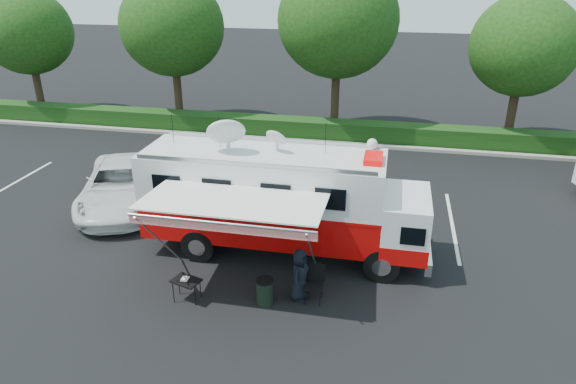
% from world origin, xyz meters
% --- Properties ---
extents(ground_plane, '(120.00, 120.00, 0.00)m').
position_xyz_m(ground_plane, '(0.00, 0.00, 0.00)').
color(ground_plane, black).
rests_on(ground_plane, ground).
extents(back_border, '(60.00, 6.14, 8.87)m').
position_xyz_m(back_border, '(1.14, 12.90, 5.00)').
color(back_border, '#9E998E').
rests_on(back_border, ground_plane).
extents(stall_lines, '(24.12, 5.50, 0.01)m').
position_xyz_m(stall_lines, '(-0.50, 3.00, 0.00)').
color(stall_lines, silver).
rests_on(stall_lines, ground_plane).
extents(command_truck, '(8.92, 2.45, 4.28)m').
position_xyz_m(command_truck, '(-0.08, -0.00, 1.83)').
color(command_truck, black).
rests_on(command_truck, ground_plane).
extents(awning, '(4.87, 2.52, 2.94)m').
position_xyz_m(awning, '(-0.88, -2.55, 2.75)').
color(awning, white).
rests_on(awning, ground_plane).
extents(white_suv, '(4.60, 6.52, 1.65)m').
position_xyz_m(white_suv, '(-6.85, 2.20, 0.00)').
color(white_suv, silver).
rests_on(white_suv, ground_plane).
extents(person, '(0.63, 0.84, 1.54)m').
position_xyz_m(person, '(0.93, -2.42, 0.00)').
color(person, black).
rests_on(person, ground_plane).
extents(folding_table, '(0.89, 0.74, 0.65)m').
position_xyz_m(folding_table, '(-2.11, -3.11, 0.60)').
color(folding_table, black).
rests_on(folding_table, ground_plane).
extents(folding_chair, '(0.51, 0.53, 1.07)m').
position_xyz_m(folding_chair, '(1.34, -2.34, 0.63)').
color(folding_chair, black).
rests_on(folding_chair, ground_plane).
extents(trash_bin, '(0.49, 0.49, 0.74)m').
position_xyz_m(trash_bin, '(0.04, -2.81, 0.38)').
color(trash_bin, black).
rests_on(trash_bin, ground_plane).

